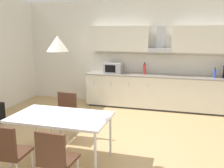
% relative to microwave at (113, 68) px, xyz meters
% --- Properties ---
extents(ground_plane, '(8.77, 8.91, 0.02)m').
position_rel_microwave_xyz_m(ground_plane, '(0.30, -2.65, -1.04)').
color(ground_plane, tan).
extents(wall_back, '(7.01, 0.10, 2.87)m').
position_rel_microwave_xyz_m(wall_back, '(0.30, 0.37, 0.40)').
color(wall_back, silver).
rests_on(wall_back, ground_plane).
extents(kitchen_counter, '(3.82, 0.67, 0.89)m').
position_rel_microwave_xyz_m(kitchen_counter, '(1.22, 0.00, -0.58)').
color(kitchen_counter, '#333333').
rests_on(kitchen_counter, ground_plane).
extents(backsplash_tile, '(3.80, 0.02, 0.51)m').
position_rel_microwave_xyz_m(backsplash_tile, '(1.22, 0.31, 0.12)').
color(backsplash_tile, silver).
rests_on(backsplash_tile, kitchen_counter).
extents(upper_wall_cabinets, '(3.80, 0.40, 0.67)m').
position_rel_microwave_xyz_m(upper_wall_cabinets, '(1.22, 0.15, 0.78)').
color(upper_wall_cabinets, silver).
extents(microwave, '(0.48, 0.35, 0.28)m').
position_rel_microwave_xyz_m(microwave, '(0.00, 0.00, 0.00)').
color(microwave, '#ADADB2').
rests_on(microwave, kitchen_counter).
extents(bottle_blue, '(0.06, 0.06, 0.25)m').
position_rel_microwave_xyz_m(bottle_blue, '(2.58, -0.03, -0.03)').
color(bottle_blue, blue).
rests_on(bottle_blue, kitchen_counter).
extents(bottle_red, '(0.08, 0.08, 0.32)m').
position_rel_microwave_xyz_m(bottle_red, '(0.85, 0.04, -0.00)').
color(bottle_red, red).
rests_on(bottle_red, kitchen_counter).
extents(dining_table, '(1.48, 0.86, 0.74)m').
position_rel_microwave_xyz_m(dining_table, '(0.05, -3.23, -0.34)').
color(dining_table, white).
rests_on(dining_table, ground_plane).
extents(chair_near_left, '(0.41, 0.41, 0.87)m').
position_rel_microwave_xyz_m(chair_near_left, '(-0.28, -4.04, -0.50)').
color(chair_near_left, '#4C2D1E').
rests_on(chair_near_left, ground_plane).
extents(chair_far_left, '(0.41, 0.41, 0.87)m').
position_rel_microwave_xyz_m(chair_far_left, '(-0.28, -2.42, -0.50)').
color(chair_far_left, '#4C2D1E').
rests_on(chair_far_left, ground_plane).
extents(chair_near_right, '(0.42, 0.42, 0.87)m').
position_rel_microwave_xyz_m(chair_near_right, '(0.38, -4.04, -0.50)').
color(chair_near_right, '#4C2D1E').
rests_on(chair_near_right, ground_plane).
extents(pendant_lamp, '(0.32, 0.32, 0.22)m').
position_rel_microwave_xyz_m(pendant_lamp, '(0.05, -3.23, 0.79)').
color(pendant_lamp, silver).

